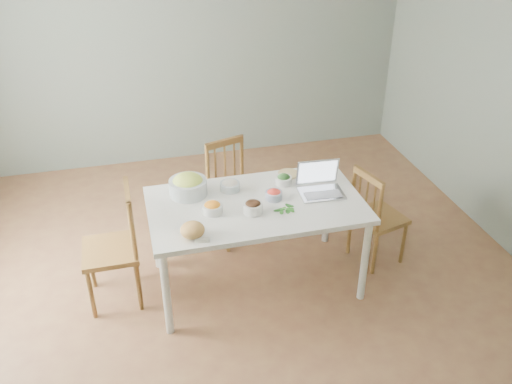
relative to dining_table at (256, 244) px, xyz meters
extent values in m
cube|color=brown|center=(-0.13, 0.03, -0.40)|extent=(5.00, 5.00, 0.00)
cube|color=slate|center=(-0.13, 2.53, 0.95)|extent=(5.00, 0.00, 2.70)
ellipsoid|color=#B0814B|center=(-0.55, -0.33, 0.46)|extent=(0.18, 0.18, 0.12)
cube|color=silver|center=(-0.50, -0.41, 0.41)|extent=(0.11, 0.05, 0.03)
cylinder|color=#D0BA71|center=(0.39, 0.38, 0.41)|extent=(0.21, 0.21, 0.02)
camera|label=1|loc=(-0.92, -3.58, 2.69)|focal=38.55mm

